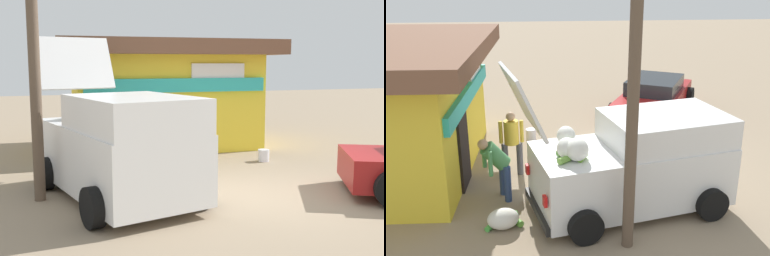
% 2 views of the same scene
% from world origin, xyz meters
% --- Properties ---
extents(ground_plane, '(60.00, 60.00, 0.00)m').
position_xyz_m(ground_plane, '(0.00, 0.00, 0.00)').
color(ground_plane, gray).
extents(storefront_bar, '(6.26, 4.47, 3.11)m').
position_xyz_m(storefront_bar, '(-0.63, 5.91, 1.65)').
color(storefront_bar, yellow).
rests_on(storefront_bar, ground_plane).
extents(delivery_van, '(2.85, 4.60, 3.03)m').
position_xyz_m(delivery_van, '(-2.89, 0.70, 0.97)').
color(delivery_van, white).
rests_on(delivery_van, ground_plane).
extents(parked_sedan, '(4.51, 3.48, 1.23)m').
position_xyz_m(parked_sedan, '(3.14, -1.17, 0.59)').
color(parked_sedan, maroon).
rests_on(parked_sedan, ground_plane).
extents(vendor_standing, '(0.36, 0.57, 1.55)m').
position_xyz_m(vendor_standing, '(-1.14, 3.26, 0.89)').
color(vendor_standing, '#4C4C51').
rests_on(vendor_standing, ground_plane).
extents(customer_bending, '(0.63, 0.70, 1.40)m').
position_xyz_m(customer_bending, '(-2.36, 3.51, 0.84)').
color(customer_bending, navy).
rests_on(customer_bending, ground_plane).
extents(unloaded_banana_pile, '(0.78, 0.74, 0.39)m').
position_xyz_m(unloaded_banana_pile, '(-3.50, 3.33, 0.18)').
color(unloaded_banana_pile, silver).
rests_on(unloaded_banana_pile, ground_plane).
extents(paint_bucket, '(0.29, 0.29, 0.30)m').
position_xyz_m(paint_bucket, '(1.16, 2.86, 0.15)').
color(paint_bucket, silver).
rests_on(paint_bucket, ground_plane).
extents(utility_pole, '(0.20, 0.20, 5.15)m').
position_xyz_m(utility_pole, '(-4.28, 1.11, 2.58)').
color(utility_pole, brown).
rests_on(utility_pole, ground_plane).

